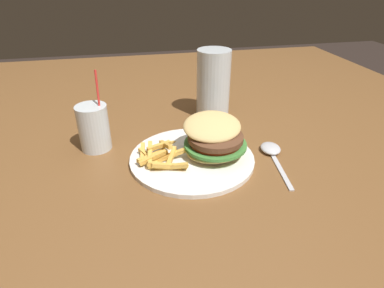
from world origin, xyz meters
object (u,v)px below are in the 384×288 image
Objects in this scene: meal_plate_near at (204,146)px; juice_glass at (94,129)px; beer_glass at (213,86)px; spoon at (271,150)px.

juice_glass is at bearing 157.62° from meal_plate_near.
meal_plate_near is at bearing -109.92° from beer_glass.
meal_plate_near is 1.49× the size of juice_glass.
beer_glass is at bearing 70.08° from meal_plate_near.
juice_glass is at bearing 82.99° from spoon.
spoon is (0.16, -0.01, -0.02)m from meal_plate_near.
juice_glass is (-0.24, 0.10, 0.02)m from meal_plate_near.
juice_glass is 0.42m from spoon.
beer_glass is 0.35m from juice_glass.
meal_plate_near is 0.25m from beer_glass.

